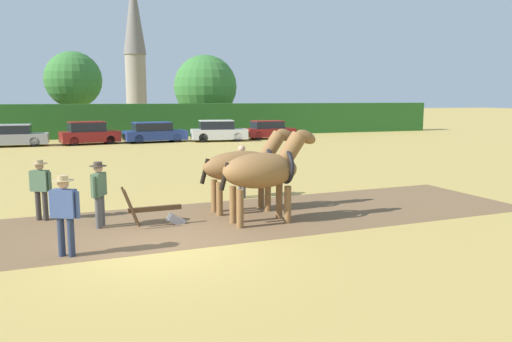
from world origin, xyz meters
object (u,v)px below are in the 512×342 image
tree_center (205,87)px  farmer_onlooker_left (65,210)px  tree_center_left (73,80)px  plow (160,213)px  draft_horse_lead_left (265,170)px  parked_car_left (89,133)px  parked_car_center_right (269,130)px  farmer_onlooker_right (41,186)px  parked_car_far_left (13,136)px  parked_car_center (218,131)px  draft_horse_lead_right (245,166)px  farmer_at_plow (99,190)px  parked_car_center_left (154,132)px  church_spire (135,44)px  farmer_beside_team (242,167)px

tree_center → farmer_onlooker_left: bearing=-107.1°
tree_center_left → plow: 35.49m
draft_horse_lead_left → parked_car_left: 25.01m
parked_car_left → parked_car_center_right: bearing=-10.1°
plow → farmer_onlooker_right: 3.33m
draft_horse_lead_left → parked_car_far_left: (-9.03, 24.53, -0.68)m
farmer_onlooker_right → parked_car_center: farmer_onlooker_right is taller
farmer_onlooker_left → parked_car_center: 27.17m
plow → parked_car_left: 24.15m
draft_horse_lead_right → parked_car_center: size_ratio=0.69×
parked_car_left → parked_car_center: bearing=-15.0°
farmer_at_plow → parked_car_center_left: farmer_at_plow is taller
draft_horse_lead_right → plow: draft_horse_lead_right is taller
church_spire → plow: size_ratio=12.75×
farmer_at_plow → parked_car_left: size_ratio=0.40×
church_spire → parked_car_center_left: 37.48m
farmer_at_plow → farmer_onlooker_left: size_ratio=0.99×
tree_center → parked_car_far_left: bearing=-146.3°
farmer_at_plow → parked_car_center: 24.87m
draft_horse_lead_left → farmer_at_plow: (-4.05, 0.85, -0.42)m
farmer_onlooker_left → farmer_onlooker_right: size_ratio=1.04×
tree_center_left → parked_car_center_right: bearing=-36.5°
parked_car_left → church_spire: bearing=68.3°
tree_center → church_spire: 27.12m
tree_center → farmer_beside_team: (-6.00, -31.50, -3.23)m
parked_car_center_left → parked_car_center: (4.61, -0.70, 0.04)m
farmer_onlooker_right → parked_car_left: (1.27, 22.54, -0.18)m
farmer_onlooker_left → farmer_onlooker_right: farmer_onlooker_left is taller
tree_center → farmer_onlooker_right: 34.95m
draft_horse_lead_left → farmer_at_plow: draft_horse_lead_left is taller
tree_center_left → farmer_onlooker_left: 37.20m
draft_horse_lead_left → farmer_onlooker_right: bearing=155.5°
church_spire → farmer_onlooker_right: bearing=-97.6°
farmer_at_plow → farmer_beside_team: 5.07m
tree_center → parked_car_center_left: tree_center is taller
farmer_onlooker_left → parked_car_far_left: bearing=36.4°
tree_center → farmer_beside_team: 32.23m
church_spire → parked_car_far_left: 39.34m
farmer_onlooker_left → draft_horse_lead_right: bearing=-32.4°
tree_center_left → parked_car_center: size_ratio=1.71×
draft_horse_lead_left → parked_car_left: draft_horse_lead_left is taller
farmer_at_plow → farmer_onlooker_right: (-1.44, 1.25, -0.03)m
draft_horse_lead_left → parked_car_center: (4.87, 24.06, -0.63)m
draft_horse_lead_right → farmer_at_plow: size_ratio=1.78×
plow → parked_car_center_right: 27.09m
farmer_onlooker_right → parked_car_center: bearing=3.5°
draft_horse_lead_left → tree_center: bearing=76.0°
draft_horse_lead_right → parked_car_center_right: draft_horse_lead_right is taller
tree_center → parked_car_far_left: (-15.42, -10.28, -3.52)m
plow → farmer_onlooker_right: size_ratio=0.99×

